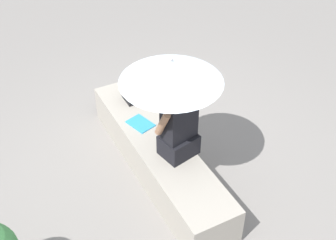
# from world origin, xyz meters

# --- Properties ---
(ground_plane) EXTENTS (14.00, 14.00, 0.00)m
(ground_plane) POSITION_xyz_m (0.00, 0.00, 0.00)
(ground_plane) COLOR gray
(stone_bench) EXTENTS (2.40, 0.52, 0.42)m
(stone_bench) POSITION_xyz_m (0.00, 0.00, 0.21)
(stone_bench) COLOR #A8A093
(stone_bench) RESTS_ON ground
(person_seated) EXTENTS (0.34, 0.50, 0.90)m
(person_seated) POSITION_xyz_m (-0.26, -0.10, 0.81)
(person_seated) COLOR black
(person_seated) RESTS_ON stone_bench
(parasol) EXTENTS (0.96, 0.96, 1.07)m
(parasol) POSITION_xyz_m (-0.17, -0.06, 1.35)
(parasol) COLOR #B7B7BC
(parasol) RESTS_ON stone_bench
(handbag_black) EXTENTS (0.23, 0.17, 0.30)m
(handbag_black) POSITION_xyz_m (0.79, -0.05, 0.57)
(handbag_black) COLOR black
(handbag_black) RESTS_ON stone_bench
(magazine) EXTENTS (0.33, 0.27, 0.01)m
(magazine) POSITION_xyz_m (0.33, 0.04, 0.43)
(magazine) COLOR #339ED1
(magazine) RESTS_ON stone_bench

